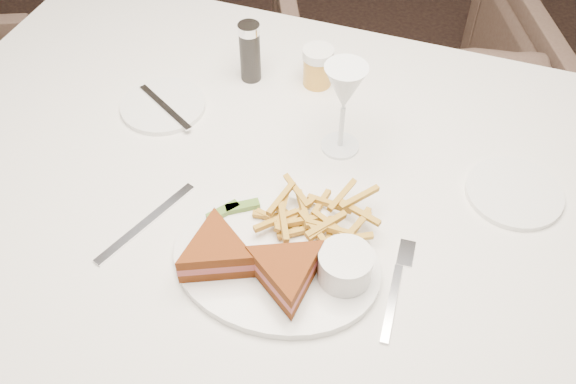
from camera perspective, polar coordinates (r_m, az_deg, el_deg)
The scene contains 3 objects.
table at distance 1.38m, azimuth 0.61°, elevation -10.32°, with size 1.46×0.98×0.75m, color silver.
chair_far at distance 1.92m, azimuth 9.91°, elevation 9.12°, with size 0.69×0.65×0.71m, color #4F3A30.
table_setting at distance 1.01m, azimuth 0.78°, elevation -0.77°, with size 0.81×0.65×0.18m.
Camera 1 is at (0.03, -0.65, 1.55)m, focal length 40.00 mm.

